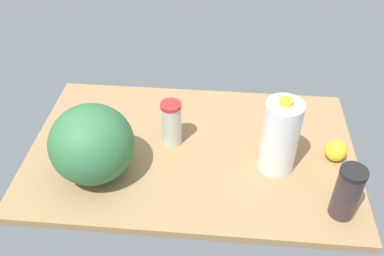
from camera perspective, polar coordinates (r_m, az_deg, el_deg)
The scene contains 7 objects.
countertop at distance 160.31cm, azimuth -0.00°, elevation -3.15°, with size 120.00×76.00×3.00cm, color #9E7A4E.
shaker_bottle at distance 139.76cm, azimuth 20.00°, elevation -8.07°, with size 8.30×8.30×19.00cm.
tumbler_cup at distance 156.61cm, azimuth -2.76°, elevation 0.65°, with size 7.59×7.59×17.80cm.
watermelon at distance 145.08cm, azimuth -13.22°, elevation -2.10°, with size 28.21×28.21×26.70cm, color #33703F.
milk_jug at distance 146.58cm, azimuth 11.66°, elevation -1.09°, with size 12.55×12.55×29.04cm.
lime_by_jug at distance 178.69cm, azimuth 12.96°, elevation 2.63°, with size 5.18×5.18×5.18cm, color #67A83E.
lemon_far_back at distance 161.26cm, azimuth 18.63°, elevation -2.86°, with size 7.73×7.73×7.73cm, color yellow.
Camera 1 is at (10.62, -116.41, 111.20)cm, focal length 40.00 mm.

